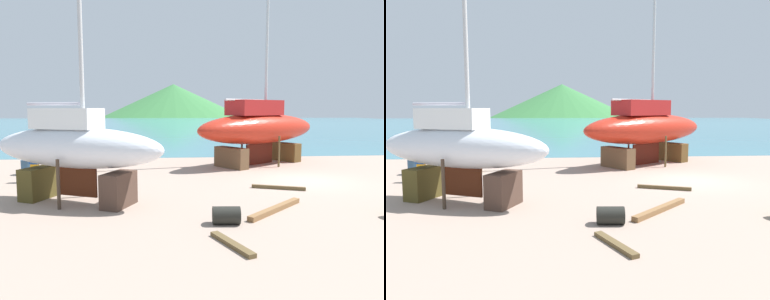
% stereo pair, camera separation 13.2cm
% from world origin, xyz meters
% --- Properties ---
extents(ground_plane, '(41.98, 41.98, 0.00)m').
position_xyz_m(ground_plane, '(0.00, -1.73, 0.00)').
color(ground_plane, gray).
extents(sea_water, '(144.90, 117.49, 0.01)m').
position_xyz_m(sea_water, '(0.00, 67.51, 0.00)').
color(sea_water, teal).
rests_on(sea_water, ground).
extents(headland_hill, '(137.91, 137.91, 31.78)m').
position_xyz_m(headland_hill, '(-0.30, 167.48, 0.00)').
color(headland_hill, '#38773E').
rests_on(headland_hill, ground).
extents(sailboat_mid_port, '(7.06, 4.47, 12.95)m').
position_xyz_m(sailboat_mid_port, '(-9.92, -3.25, 2.01)').
color(sailboat_mid_port, '#493329').
rests_on(sailboat_mid_port, ground).
extents(sailboat_small_center, '(9.65, 7.62, 14.80)m').
position_xyz_m(sailboat_small_center, '(-0.77, 5.37, 2.25)').
color(sailboat_small_center, brown).
rests_on(sailboat_small_center, ground).
extents(worker, '(0.48, 0.33, 1.70)m').
position_xyz_m(worker, '(-12.72, 0.75, 0.88)').
color(worker, orange).
rests_on(worker, ground).
extents(barrel_rust_mid, '(0.91, 0.91, 0.83)m').
position_xyz_m(barrel_rust_mid, '(-10.70, 3.29, 0.42)').
color(barrel_rust_mid, brown).
rests_on(barrel_rust_mid, ground).
extents(barrel_tar_black, '(0.92, 0.92, 0.77)m').
position_xyz_m(barrel_tar_black, '(-13.78, 2.83, 0.39)').
color(barrel_tar_black, '#304F6C').
rests_on(barrel_tar_black, ground).
extents(barrel_ochre, '(0.85, 0.59, 0.53)m').
position_xyz_m(barrel_ochre, '(-4.93, -6.25, 0.27)').
color(barrel_ochre, black).
rests_on(barrel_ochre, ground).
extents(timber_plank_near, '(2.43, 2.36, 0.17)m').
position_xyz_m(timber_plank_near, '(-3.04, -5.06, 0.08)').
color(timber_plank_near, olive).
rests_on(timber_plank_near, ground).
extents(timber_plank_far, '(0.86, 1.73, 0.11)m').
position_xyz_m(timber_plank_far, '(-5.10, -8.00, 0.06)').
color(timber_plank_far, brown).
rests_on(timber_plank_far, ground).
extents(timber_short_cross, '(2.14, 0.91, 0.15)m').
position_xyz_m(timber_short_cross, '(-1.87, -1.76, 0.07)').
color(timber_short_cross, brown).
rests_on(timber_short_cross, ground).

